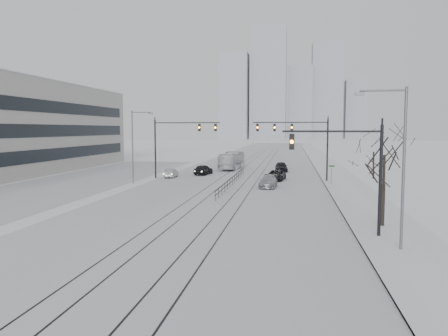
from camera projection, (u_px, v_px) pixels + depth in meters
The scene contains 21 objects.
ground at pixel (156, 257), 23.02m from camera, with size 500.00×500.00×0.00m, color white.
road at pixel (254, 165), 82.08m from camera, with size 22.00×260.00×0.02m, color silver.
sidewalk_east at pixel (327, 166), 80.01m from camera, with size 5.00×260.00×0.16m, color white.
curb at pixel (313, 165), 80.39m from camera, with size 0.10×260.00×0.12m, color gray.
parking_strip at pixel (95, 178), 60.51m from camera, with size 14.00×60.00×0.03m, color silver.
tram_rails at pixel (242, 176), 62.39m from camera, with size 5.30×180.00×0.01m.
skyline at pixel (289, 93), 288.86m from camera, with size 96.00×48.00×72.00m.
traffic_mast_near at pixel (354, 165), 26.87m from camera, with size 6.10×0.37×7.00m.
traffic_mast_ne at pixel (301, 137), 55.71m from camera, with size 9.60×0.37×8.00m.
traffic_mast_nw at pixel (176, 138), 59.25m from camera, with size 9.10×0.37×8.00m.
street_light_east at pixel (398, 157), 23.57m from camera, with size 2.73×0.25×9.00m.
street_light_west at pixel (135, 142), 53.94m from camera, with size 2.73×0.25×9.00m.
bare_tree at pixel (384, 162), 29.47m from camera, with size 4.40×4.40×6.10m.
median_fence at pixel (232, 181), 52.50m from camera, with size 0.06×24.00×1.00m.
street_sign at pixel (331, 172), 52.58m from camera, with size 0.70×0.06×2.40m.
sedan_sb_inner at pixel (203, 170), 64.55m from camera, with size 1.78×4.43×1.51m, color black.
sedan_sb_outer at pixel (171, 173), 60.80m from camera, with size 1.29×3.71×1.22m, color #989A9F.
sedan_nb_front at pixel (276, 175), 57.40m from camera, with size 2.21×4.80×1.33m, color black.
sedan_nb_right at pixel (268, 182), 50.45m from camera, with size 1.91×4.69×1.36m, color #A1A3A9.
sedan_nb_far at pixel (281, 167), 69.42m from camera, with size 1.82×4.52×1.54m, color black.
box_truck at pixel (232, 161), 73.44m from camera, with size 2.41×10.30×2.87m, color silver.
Camera 1 is at (6.98, -21.70, 6.73)m, focal length 35.00 mm.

